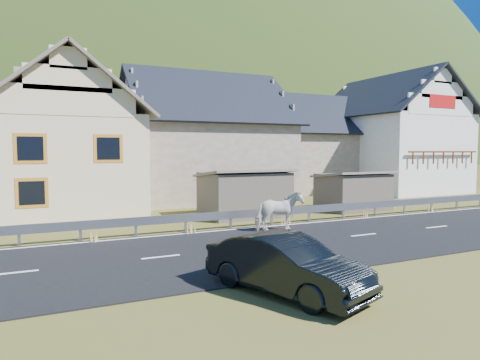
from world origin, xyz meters
TOP-DOWN VIEW (x-y plane):
  - ground at (0.00, 0.00)m, footprint 160.00×160.00m
  - road at (0.00, 0.00)m, footprint 60.00×7.00m
  - lane_markings at (0.00, 0.00)m, footprint 60.00×6.60m
  - guardrail at (-0.00, 3.68)m, footprint 28.10×0.09m
  - shed_left at (-2.00, 6.50)m, footprint 4.30×3.30m
  - shed_right at (4.50, 6.00)m, footprint 3.80×2.90m
  - house_cream at (-10.00, 12.00)m, footprint 7.80×9.80m
  - house_stone_a at (-1.00, 15.00)m, footprint 10.80×9.80m
  - house_stone_b at (9.00, 17.00)m, footprint 9.80×8.80m
  - house_white at (15.00, 14.00)m, footprint 8.80×10.80m
  - mountain at (5.00, 180.00)m, footprint 440.00×280.00m
  - horse at (-2.55, 2.13)m, footprint 1.03×1.99m
  - car at (-6.20, -4.40)m, footprint 2.75×4.32m

SIDE VIEW (x-z plane):
  - mountain at x=5.00m, z-range -150.00..110.00m
  - ground at x=0.00m, z-range 0.00..0.00m
  - road at x=0.00m, z-range 0.00..0.04m
  - lane_markings at x=0.00m, z-range 0.04..0.05m
  - guardrail at x=0.00m, z-range 0.19..0.94m
  - car at x=-6.20m, z-range 0.00..1.34m
  - horse at x=-2.55m, z-range 0.04..1.67m
  - shed_right at x=4.50m, z-range -0.10..2.10m
  - shed_left at x=-2.00m, z-range -0.10..2.30m
  - house_stone_b at x=9.00m, z-range 0.19..8.29m
  - house_cream at x=-10.00m, z-range 0.21..8.51m
  - house_stone_a at x=-1.00m, z-range 0.18..9.08m
  - house_white at x=15.00m, z-range 0.21..9.91m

